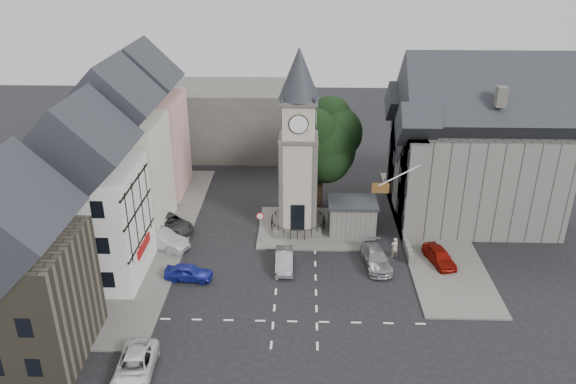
{
  "coord_description": "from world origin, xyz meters",
  "views": [
    {
      "loc": [
        0.47,
        -36.87,
        24.2
      ],
      "look_at": [
        -0.8,
        5.0,
        5.0
      ],
      "focal_mm": 35.0,
      "sensor_mm": 36.0,
      "label": 1
    }
  ],
  "objects_px": {
    "clock_tower": "(299,144)",
    "car_east_red": "(439,256)",
    "car_west_blue": "(189,272)",
    "pedestrian": "(394,247)",
    "stone_shelter": "(352,216)"
  },
  "relations": [
    {
      "from": "clock_tower",
      "to": "car_east_red",
      "type": "height_order",
      "value": "clock_tower"
    },
    {
      "from": "stone_shelter",
      "to": "car_west_blue",
      "type": "bearing_deg",
      "value": -148.42
    },
    {
      "from": "car_west_blue",
      "to": "stone_shelter",
      "type": "bearing_deg",
      "value": -52.99
    },
    {
      "from": "clock_tower",
      "to": "car_west_blue",
      "type": "xyz_separation_m",
      "value": [
        -8.28,
        -8.53,
        -7.49
      ]
    },
    {
      "from": "car_west_blue",
      "to": "pedestrian",
      "type": "bearing_deg",
      "value": -71.25
    },
    {
      "from": "car_east_red",
      "to": "pedestrian",
      "type": "xyz_separation_m",
      "value": [
        -3.5,
        0.9,
        0.22
      ]
    },
    {
      "from": "clock_tower",
      "to": "stone_shelter",
      "type": "distance_m",
      "value": 8.15
    },
    {
      "from": "stone_shelter",
      "to": "pedestrian",
      "type": "xyz_separation_m",
      "value": [
        3.2,
        -4.18,
        -0.66
      ]
    },
    {
      "from": "clock_tower",
      "to": "pedestrian",
      "type": "xyz_separation_m",
      "value": [
        8.0,
        -4.68,
        -7.24
      ]
    },
    {
      "from": "car_east_red",
      "to": "pedestrian",
      "type": "relative_size",
      "value": 2.2
    },
    {
      "from": "clock_tower",
      "to": "car_east_red",
      "type": "relative_size",
      "value": 4.18
    },
    {
      "from": "clock_tower",
      "to": "stone_shelter",
      "type": "bearing_deg",
      "value": -5.84
    },
    {
      "from": "stone_shelter",
      "to": "car_east_red",
      "type": "distance_m",
      "value": 8.46
    },
    {
      "from": "stone_shelter",
      "to": "car_east_red",
      "type": "xyz_separation_m",
      "value": [
        6.7,
        -5.09,
        -0.89
      ]
    },
    {
      "from": "car_east_red",
      "to": "stone_shelter",
      "type": "bearing_deg",
      "value": 127.94
    }
  ]
}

